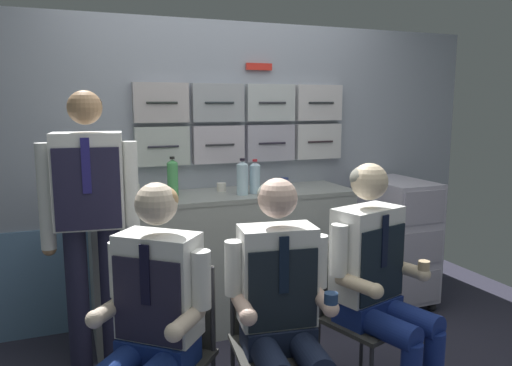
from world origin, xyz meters
TOP-DOWN VIEW (x-y plane):
  - galley_bulkhead at (0.01, 1.37)m, footprint 4.20×0.14m
  - galley_counter at (-0.10, 1.09)m, footprint 1.85×0.53m
  - service_trolley at (1.26, 0.98)m, footprint 0.40×0.65m
  - folding_chair_left at (-0.73, -0.01)m, footprint 0.56×0.56m
  - crew_member_left at (-0.84, -0.14)m, footprint 0.62×0.65m
  - folding_chair_right at (-0.24, -0.06)m, footprint 0.45×0.45m
  - crew_member_right at (-0.26, -0.22)m, footprint 0.49×0.63m
  - folding_chair_by_counter at (0.29, 0.05)m, footprint 0.50×0.50m
  - crew_member_by_counter at (0.34, -0.10)m, footprint 0.53×0.68m
  - crew_member_standing at (-1.01, 0.65)m, footprint 0.52×0.29m
  - water_bottle_clear at (-0.01, 0.99)m, footprint 0.08×0.08m
  - water_bottle_blue_cap at (-0.46, 1.12)m, footprint 0.07×0.07m
  - water_bottle_tall at (0.09, 1.01)m, footprint 0.07×0.07m
  - paper_cup_blue at (-0.69, 1.28)m, footprint 0.06×0.06m
  - espresso_cup_small at (0.43, 1.25)m, footprint 0.06×0.06m
  - coffee_cup_white at (-0.10, 1.18)m, footprint 0.07×0.07m

SIDE VIEW (x-z plane):
  - galley_counter at x=-0.10m, z-range 0.00..0.95m
  - folding_chair_left at x=-0.73m, z-range 0.09..0.93m
  - folding_chair_right at x=-0.24m, z-range 0.09..0.93m
  - folding_chair_by_counter at x=0.29m, z-range 0.09..0.93m
  - service_trolley at x=1.26m, z-range 0.03..1.01m
  - crew_member_right at x=-0.26m, z-range 0.06..1.29m
  - crew_member_left at x=-0.84m, z-range 0.06..1.30m
  - crew_member_by_counter at x=0.34m, z-range 0.06..1.33m
  - crew_member_standing at x=-1.01m, z-range 0.15..1.78m
  - espresso_cup_small at x=0.43m, z-range 0.95..1.01m
  - coffee_cup_white at x=-0.10m, z-range 0.95..1.01m
  - paper_cup_blue at x=-0.69m, z-range 0.95..1.02m
  - water_bottle_tall at x=0.09m, z-range 0.94..1.18m
  - galley_bulkhead at x=0.01m, z-range -0.01..2.14m
  - water_bottle_clear at x=-0.01m, z-range 0.94..1.19m
  - water_bottle_blue_cap at x=-0.46m, z-range 0.94..1.21m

